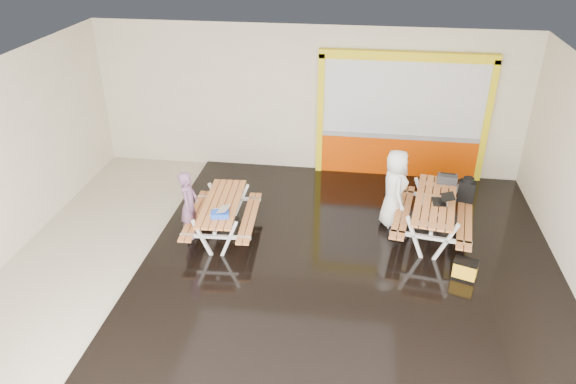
% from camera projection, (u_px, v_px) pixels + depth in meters
% --- Properties ---
extents(room, '(10.02, 8.02, 3.52)m').
position_uv_depth(room, '(280.00, 178.00, 9.08)').
color(room, beige).
rests_on(room, ground).
extents(deck, '(7.50, 7.98, 0.05)m').
position_uv_depth(deck, '(349.00, 268.00, 9.75)').
color(deck, black).
rests_on(deck, room).
extents(kiosk, '(3.88, 0.16, 3.00)m').
position_uv_depth(kiosk, '(402.00, 119.00, 12.38)').
color(kiosk, '#CF3E00').
rests_on(kiosk, room).
extents(picnic_table_left, '(1.41, 1.99, 0.77)m').
position_uv_depth(picnic_table_left, '(222.00, 210.00, 10.44)').
color(picnic_table_left, '#C9763B').
rests_on(picnic_table_left, deck).
extents(picnic_table_right, '(1.74, 2.32, 0.85)m').
position_uv_depth(picnic_table_right, '(434.00, 209.00, 10.36)').
color(picnic_table_right, '#C9763B').
rests_on(picnic_table_right, deck).
extents(person_left, '(0.35, 0.51, 1.36)m').
position_uv_depth(person_left, '(189.00, 205.00, 10.20)').
color(person_left, '#744F71').
rests_on(person_left, deck).
extents(person_right, '(0.64, 0.86, 1.61)m').
position_uv_depth(person_right, '(395.00, 188.00, 10.60)').
color(person_right, white).
rests_on(person_right, deck).
extents(laptop_left, '(0.38, 0.35, 0.14)m').
position_uv_depth(laptop_left, '(219.00, 211.00, 9.96)').
color(laptop_left, silver).
rests_on(laptop_left, picnic_table_left).
extents(laptop_right, '(0.40, 0.35, 0.16)m').
position_uv_depth(laptop_right, '(442.00, 200.00, 10.16)').
color(laptop_right, black).
rests_on(laptop_right, picnic_table_right).
extents(blue_pouch, '(0.36, 0.29, 0.09)m').
position_uv_depth(blue_pouch, '(220.00, 214.00, 9.87)').
color(blue_pouch, blue).
rests_on(blue_pouch, picnic_table_left).
extents(toolbox, '(0.41, 0.23, 0.23)m').
position_uv_depth(toolbox, '(447.00, 179.00, 10.85)').
color(toolbox, black).
rests_on(toolbox, picnic_table_right).
extents(backpack, '(0.37, 0.30, 0.55)m').
position_uv_depth(backpack, '(467.00, 190.00, 10.78)').
color(backpack, black).
rests_on(backpack, picnic_table_right).
extents(dark_case, '(0.45, 0.38, 0.14)m').
position_uv_depth(dark_case, '(399.00, 230.00, 10.67)').
color(dark_case, black).
rests_on(dark_case, deck).
extents(fluke_bag, '(0.47, 0.38, 0.35)m').
position_uv_depth(fluke_bag, '(465.00, 270.00, 9.36)').
color(fluke_bag, black).
rests_on(fluke_bag, deck).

